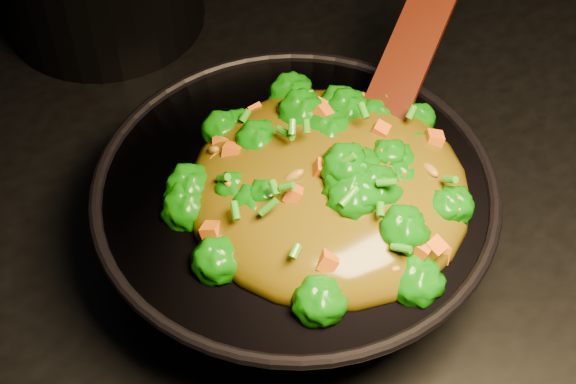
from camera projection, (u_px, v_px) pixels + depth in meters
stovetop at (289, 368)px, 1.27m from camera, size 1.20×0.90×0.90m
wok at (295, 222)px, 0.81m from camera, size 0.43×0.43×0.10m
stir_fry at (330, 161)px, 0.74m from camera, size 0.25×0.25×0.09m
spatula at (404, 67)px, 0.81m from camera, size 0.26×0.16×0.11m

